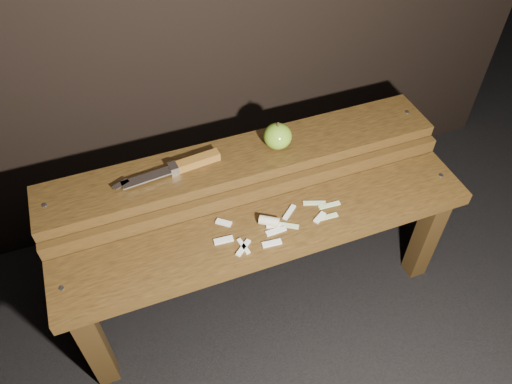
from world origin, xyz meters
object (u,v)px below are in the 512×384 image
object	(u,v)px
bench_rear_tier	(244,176)
knife	(185,165)
bench_front_tier	(271,244)
apple	(278,136)

from	to	relation	value
bench_rear_tier	knife	size ratio (longest dim) A/B	3.83
bench_front_tier	apple	size ratio (longest dim) A/B	13.70
apple	knife	size ratio (longest dim) A/B	0.28
bench_rear_tier	knife	bearing A→B (deg)	176.97
knife	apple	bearing A→B (deg)	-0.97
apple	bench_rear_tier	bearing A→B (deg)	-177.74
bench_front_tier	bench_rear_tier	xyz separation A→B (m)	(0.00, 0.23, 0.06)
bench_rear_tier	knife	world-z (taller)	knife
bench_front_tier	knife	size ratio (longest dim) A/B	3.83
bench_front_tier	knife	world-z (taller)	knife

